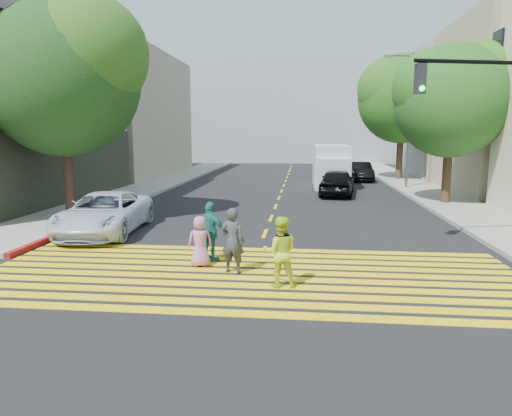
% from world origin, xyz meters
% --- Properties ---
extents(ground, '(120.00, 120.00, 0.00)m').
position_xyz_m(ground, '(0.00, 0.00, 0.00)').
color(ground, black).
extents(sidewalk_left, '(3.00, 40.00, 0.15)m').
position_xyz_m(sidewalk_left, '(-8.50, 22.00, 0.07)').
color(sidewalk_left, gray).
rests_on(sidewalk_left, ground).
extents(sidewalk_right, '(3.00, 60.00, 0.15)m').
position_xyz_m(sidewalk_right, '(8.50, 15.00, 0.07)').
color(sidewalk_right, gray).
rests_on(sidewalk_right, ground).
extents(curb_red, '(0.20, 8.00, 0.16)m').
position_xyz_m(curb_red, '(-6.90, 6.00, 0.08)').
color(curb_red, maroon).
rests_on(curb_red, ground).
extents(crosswalk, '(13.40, 5.30, 0.01)m').
position_xyz_m(crosswalk, '(0.00, 1.28, 0.01)').
color(crosswalk, yellow).
rests_on(crosswalk, ground).
extents(lane_line, '(0.12, 34.40, 0.01)m').
position_xyz_m(lane_line, '(0.00, 22.50, 0.01)').
color(lane_line, yellow).
rests_on(lane_line, ground).
extents(building_left_tan, '(12.00, 16.00, 10.00)m').
position_xyz_m(building_left_tan, '(-16.00, 28.00, 5.00)').
color(building_left_tan, tan).
rests_on(building_left_tan, ground).
extents(building_right_grey, '(10.00, 10.00, 10.00)m').
position_xyz_m(building_right_grey, '(15.00, 30.00, 5.00)').
color(building_right_grey, gray).
rests_on(building_right_grey, ground).
extents(backdrop_block, '(30.00, 8.00, 12.00)m').
position_xyz_m(backdrop_block, '(0.00, 48.00, 6.00)').
color(backdrop_block, gray).
rests_on(backdrop_block, ground).
extents(tree_left, '(8.05, 7.79, 8.71)m').
position_xyz_m(tree_left, '(-8.08, 8.06, 5.88)').
color(tree_left, '#44261C').
rests_on(tree_left, ground).
extents(tree_right_near, '(5.92, 5.40, 7.78)m').
position_xyz_m(tree_right_near, '(8.29, 13.38, 5.27)').
color(tree_right_near, '#45321E').
rests_on(tree_right_near, ground).
extents(tree_right_far, '(7.65, 7.36, 9.30)m').
position_xyz_m(tree_right_far, '(8.45, 25.42, 6.28)').
color(tree_right_far, '#362715').
rests_on(tree_right_far, ground).
extents(pedestrian_man, '(0.68, 0.51, 1.66)m').
position_xyz_m(pedestrian_man, '(-0.42, 1.41, 0.83)').
color(pedestrian_man, '#333540').
rests_on(pedestrian_man, ground).
extents(pedestrian_woman, '(0.85, 0.69, 1.62)m').
position_xyz_m(pedestrian_woman, '(0.81, 0.51, 0.81)').
color(pedestrian_woman, '#C6DD29').
rests_on(pedestrian_woman, ground).
extents(pedestrian_child, '(0.76, 0.63, 1.35)m').
position_xyz_m(pedestrian_child, '(-1.35, 1.87, 0.67)').
color(pedestrian_child, '#BF6FA6').
rests_on(pedestrian_child, ground).
extents(pedestrian_extra, '(1.04, 0.77, 1.65)m').
position_xyz_m(pedestrian_extra, '(-1.18, 2.39, 0.82)').
color(pedestrian_extra, '#1E7573').
rests_on(pedestrian_extra, ground).
extents(white_sedan, '(2.73, 5.26, 1.42)m').
position_xyz_m(white_sedan, '(-5.60, 5.54, 0.71)').
color(white_sedan, silver).
rests_on(white_sedan, ground).
extents(dark_car_near, '(2.41, 4.69, 1.53)m').
position_xyz_m(dark_car_near, '(3.20, 16.40, 0.76)').
color(dark_car_near, black).
rests_on(dark_car_near, ground).
extents(silver_car, '(2.70, 5.14, 1.42)m').
position_xyz_m(silver_car, '(3.57, 30.75, 0.71)').
color(silver_car, '#A9A9A9').
rests_on(silver_car, ground).
extents(dark_car_parked, '(1.58, 4.22, 1.38)m').
position_xyz_m(dark_car_parked, '(5.49, 24.77, 0.69)').
color(dark_car_parked, black).
rests_on(dark_car_parked, ground).
extents(white_van, '(2.23, 5.77, 2.71)m').
position_xyz_m(white_van, '(3.09, 20.80, 1.29)').
color(white_van, silver).
rests_on(white_van, ground).
extents(traffic_signal, '(3.90, 1.24, 5.84)m').
position_xyz_m(traffic_signal, '(7.04, 4.59, 3.78)').
color(traffic_signal, black).
rests_on(traffic_signal, ground).
extents(street_lamp, '(1.86, 0.60, 8.27)m').
position_xyz_m(street_lamp, '(7.59, 19.86, 4.75)').
color(street_lamp, '#59595F').
rests_on(street_lamp, ground).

